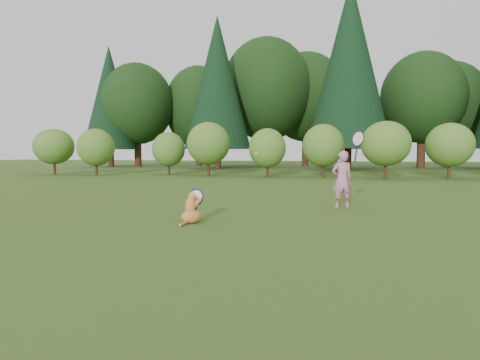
% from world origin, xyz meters
% --- Properties ---
extents(ground, '(100.00, 100.00, 0.00)m').
position_xyz_m(ground, '(0.00, 0.00, 0.00)').
color(ground, '#2E4A14').
rests_on(ground, ground).
extents(shrub_row, '(28.00, 3.00, 2.80)m').
position_xyz_m(shrub_row, '(0.00, 13.00, 1.40)').
color(shrub_row, '#467524').
rests_on(shrub_row, ground).
extents(woodland_backdrop, '(48.00, 10.00, 15.00)m').
position_xyz_m(woodland_backdrop, '(0.00, 23.00, 7.50)').
color(woodland_backdrop, black).
rests_on(woodland_backdrop, ground).
extents(child, '(0.77, 0.55, 1.92)m').
position_xyz_m(child, '(2.20, 2.26, 0.67)').
color(child, pink).
rests_on(child, ground).
extents(cat, '(0.55, 0.80, 0.75)m').
position_xyz_m(cat, '(-0.41, -0.32, 0.29)').
color(cat, '#BD5A24').
rests_on(cat, ground).
extents(tennis_ball, '(0.06, 0.06, 0.06)m').
position_xyz_m(tennis_ball, '(0.52, 0.83, 1.23)').
color(tennis_ball, '#C2E41A').
rests_on(tennis_ball, ground).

